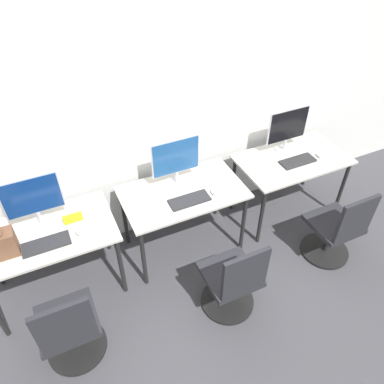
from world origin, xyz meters
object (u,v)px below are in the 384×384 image
object	(u,v)px
mouse_left	(79,232)
monitor_center	(176,160)
office_chair_center	(233,283)
mouse_right	(320,155)
office_chair_right	(336,231)
keyboard_left	(46,244)
office_chair_left	(70,331)
mouse_center	(214,192)
keyboard_center	(189,200)
monitor_left	(33,200)
keyboard_right	(298,161)
monitor_right	(288,128)

from	to	relation	value
mouse_left	monitor_center	distance (m)	1.04
office_chair_center	mouse_right	xyz separation A→B (m)	(1.43, 0.76, 0.40)
monitor_center	office_chair_right	xyz separation A→B (m)	(1.27, -0.90, -0.65)
keyboard_left	monitor_center	size ratio (longest dim) A/B	0.78
office_chair_left	monitor_center	xyz separation A→B (m)	(1.25, 0.86, 0.65)
mouse_center	keyboard_center	bearing A→B (deg)	-179.00
monitor_left	keyboard_center	bearing A→B (deg)	-12.62
keyboard_left	office_chair_right	bearing A→B (deg)	-13.79
keyboard_left	office_chair_right	distance (m)	2.62
mouse_left	office_chair_right	bearing A→B (deg)	-15.77
mouse_left	monitor_center	world-z (taller)	monitor_center
keyboard_right	office_chair_left	bearing A→B (deg)	-165.70
office_chair_center	office_chair_left	bearing A→B (deg)	173.90
keyboard_right	keyboard_left	bearing A→B (deg)	-178.52
office_chair_center	keyboard_right	xyz separation A→B (m)	(1.17, 0.78, 0.39)
monitor_left	office_chair_center	size ratio (longest dim) A/B	0.55
office_chair_center	office_chair_right	xyz separation A→B (m)	(1.20, 0.10, 0.00)
keyboard_left	mouse_center	distance (m)	1.50
mouse_center	office_chair_right	xyz separation A→B (m)	(1.02, -0.61, -0.40)
mouse_center	monitor_right	size ratio (longest dim) A/B	0.19
office_chair_left	keyboard_right	xyz separation A→B (m)	(2.50, 0.64, 0.39)
monitor_center	mouse_left	bearing A→B (deg)	-164.88
monitor_left	office_chair_left	xyz separation A→B (m)	(-0.01, -0.84, -0.65)
office_chair_left	keyboard_center	bearing A→B (deg)	24.26
mouse_center	office_chair_right	size ratio (longest dim) A/B	0.10
monitor_center	mouse_center	bearing A→B (deg)	-48.87
keyboard_center	office_chair_right	distance (m)	1.47
monitor_center	mouse_center	xyz separation A→B (m)	(0.25, -0.29, -0.25)
mouse_center	office_chair_center	xyz separation A→B (m)	(-0.17, -0.71, -0.40)
monitor_right	mouse_right	distance (m)	0.45
keyboard_center	mouse_center	bearing A→B (deg)	1.00
office_chair_left	monitor_right	distance (m)	2.73
monitor_center	monitor_right	world-z (taller)	same
keyboard_left	office_chair_center	size ratio (longest dim) A/B	0.43
keyboard_left	monitor_center	distance (m)	1.30
monitor_right	monitor_center	bearing A→B (deg)	-178.96
mouse_left	monitor_right	size ratio (longest dim) A/B	0.19
office_chair_left	mouse_right	world-z (taller)	office_chair_left
keyboard_left	mouse_left	size ratio (longest dim) A/B	4.15
office_chair_center	monitor_right	size ratio (longest dim) A/B	1.83
mouse_center	mouse_right	bearing A→B (deg)	2.20
mouse_center	mouse_right	size ratio (longest dim) A/B	1.00
mouse_left	office_chair_center	bearing A→B (deg)	-34.77
mouse_left	office_chair_center	xyz separation A→B (m)	(1.06, -0.73, -0.40)
monitor_left	mouse_right	xyz separation A→B (m)	(2.76, -0.23, -0.25)
monitor_center	office_chair_left	bearing A→B (deg)	-145.68
mouse_center	monitor_right	distance (m)	1.07
mouse_right	monitor_left	bearing A→B (deg)	175.31
monitor_left	mouse_left	distance (m)	0.44
office_chair_left	keyboard_center	xyz separation A→B (m)	(1.25, 0.57, 0.39)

